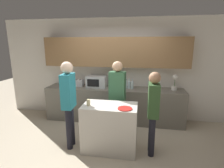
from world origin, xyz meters
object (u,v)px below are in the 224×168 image
microwave (97,81)px  person_left (117,93)px  bottle_2 (132,85)px  person_center (153,107)px  bottle_0 (126,83)px  plate_on_island (125,109)px  bottle_1 (129,85)px  potted_plant (175,82)px  person_right (69,98)px  cup_0 (88,103)px  toaster (79,83)px

microwave → person_left: bearing=-51.5°
microwave → bottle_2: microwave is taller
person_left → person_center: size_ratio=1.08×
bottle_0 → plate_on_island: (0.13, -1.53, -0.10)m
bottle_0 → bottle_1: bearing=0.2°
bottle_2 → potted_plant: bearing=3.5°
person_left → person_center: 0.92m
potted_plant → person_center: 1.53m
person_right → cup_0: bearing=79.9°
potted_plant → person_right: 2.62m
cup_0 → microwave: bearing=98.5°
toaster → microwave: bearing=-0.2°
microwave → potted_plant: (2.00, 0.00, 0.05)m
plate_on_island → person_right: (-1.09, 0.11, 0.11)m
microwave → bottle_2: size_ratio=1.95×
cup_0 → person_center: bearing=4.3°
person_center → person_right: size_ratio=0.91×
plate_on_island → potted_plant: bearing=54.7°
toaster → person_center: size_ratio=0.17×
bottle_1 → person_center: person_center is taller
person_center → cup_0: bearing=94.5°
bottle_2 → plate_on_island: bottle_2 is taller
potted_plant → bottle_1: (-1.13, -0.01, -0.10)m
cup_0 → toaster: bearing=116.4°
cup_0 → person_center: 1.18m
microwave → potted_plant: 2.00m
cup_0 → person_left: (0.45, 0.65, 0.03)m
toaster → potted_plant: size_ratio=0.66×
microwave → bottle_0: 0.78m
potted_plant → bottle_0: 1.23m
bottle_1 → person_left: bearing=-103.0°
potted_plant → person_left: size_ratio=0.23×
microwave → potted_plant: bearing=0.0°
potted_plant → person_center: person_center is taller
microwave → bottle_2: bearing=-3.7°
microwave → bottle_0: (0.78, -0.01, -0.02)m
potted_plant → bottle_1: 1.14m
bottle_1 → plate_on_island: bearing=-88.4°
toaster → person_right: bearing=-77.0°
microwave → person_center: (1.40, -1.40, -0.13)m
bottle_1 → cup_0: 1.61m
microwave → toaster: size_ratio=2.00×
bottle_1 → bottle_2: bearing=-31.4°
person_center → person_left: bearing=52.8°
person_center → bottle_0: bearing=24.3°
toaster → potted_plant: potted_plant is taller
bottle_0 → plate_on_island: bottle_0 is taller
microwave → plate_on_island: microwave is taller
bottle_2 → plate_on_island: bearing=-91.7°
toaster → bottle_1: bearing=-0.5°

